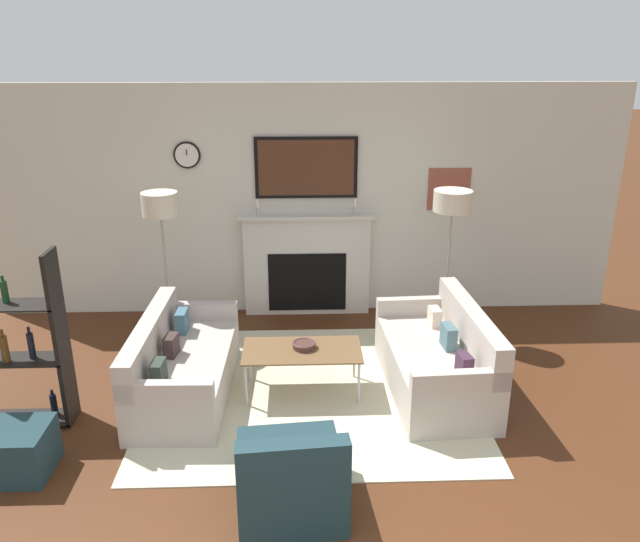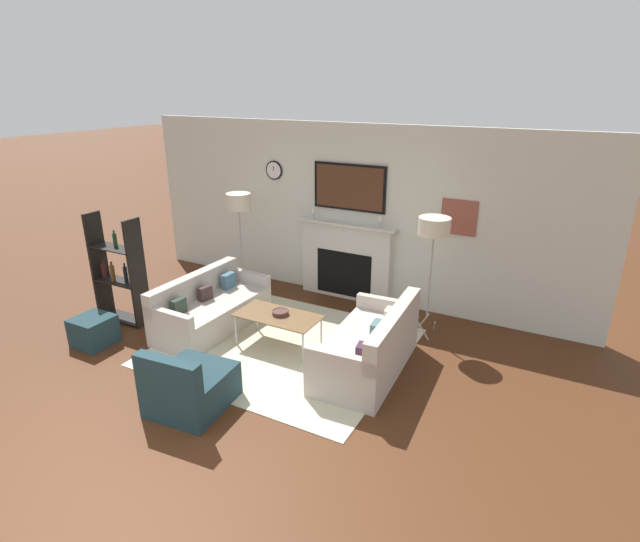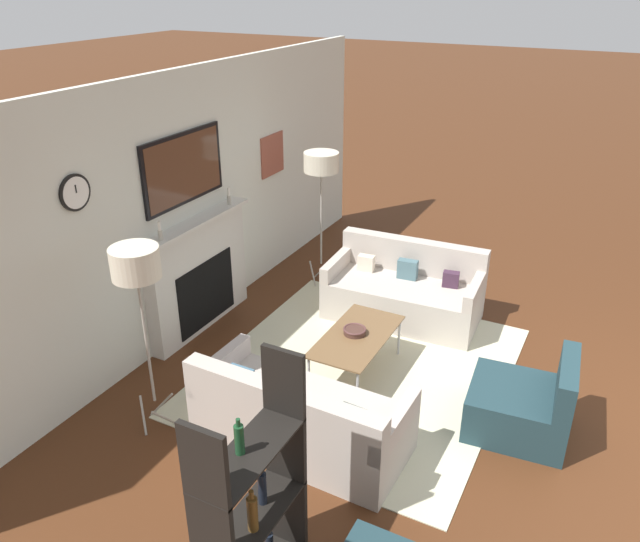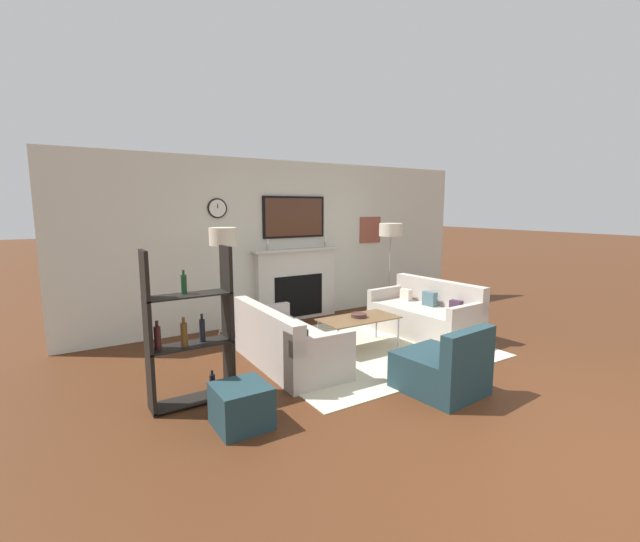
% 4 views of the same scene
% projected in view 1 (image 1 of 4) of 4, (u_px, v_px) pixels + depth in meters
% --- Properties ---
extents(fireplace_wall, '(7.40, 0.28, 2.70)m').
position_uv_depth(fireplace_wall, '(307.00, 212.00, 7.33)').
color(fireplace_wall, silver).
rests_on(fireplace_wall, ground_plane).
extents(area_rug, '(3.01, 2.67, 0.01)m').
position_uv_depth(area_rug, '(311.00, 391.00, 5.89)').
color(area_rug, beige).
rests_on(area_rug, ground_plane).
extents(couch_left, '(0.82, 1.73, 0.74)m').
position_uv_depth(couch_left, '(181.00, 368.00, 5.76)').
color(couch_left, '#B7ACA1').
rests_on(couch_left, ground_plane).
extents(couch_right, '(0.90, 1.70, 0.82)m').
position_uv_depth(couch_right, '(439.00, 361.00, 5.84)').
color(couch_right, '#B7ACA1').
rests_on(couch_right, ground_plane).
extents(armchair, '(0.80, 0.87, 0.74)m').
position_uv_depth(armchair, '(291.00, 478.00, 4.33)').
color(armchair, '#1E363D').
rests_on(armchair, ground_plane).
extents(coffee_table, '(1.10, 0.56, 0.44)m').
position_uv_depth(coffee_table, '(302.00, 352.00, 5.76)').
color(coffee_table, brown).
rests_on(coffee_table, ground_plane).
extents(decorative_bowl, '(0.22, 0.22, 0.06)m').
position_uv_depth(decorative_bowl, '(304.00, 345.00, 5.77)').
color(decorative_bowl, '#492D26').
rests_on(decorative_bowl, coffee_table).
extents(floor_lamp_left, '(0.38, 0.38, 1.66)m').
position_uv_depth(floor_lamp_left, '(160.00, 207.00, 6.46)').
color(floor_lamp_left, '#9E998E').
rests_on(floor_lamp_left, ground_plane).
extents(floor_lamp_right, '(0.41, 0.41, 1.66)m').
position_uv_depth(floor_lamp_right, '(453.00, 203.00, 6.57)').
color(floor_lamp_right, '#9E998E').
rests_on(floor_lamp_right, ground_plane).
extents(shelf_unit, '(0.81, 0.28, 1.55)m').
position_uv_depth(shelf_unit, '(15.00, 346.00, 5.19)').
color(shelf_unit, black).
rests_on(shelf_unit, ground_plane).
extents(ottoman, '(0.46, 0.46, 0.38)m').
position_uv_depth(ottoman, '(19.00, 451.00, 4.72)').
color(ottoman, '#1E363D').
rests_on(ottoman, ground_plane).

